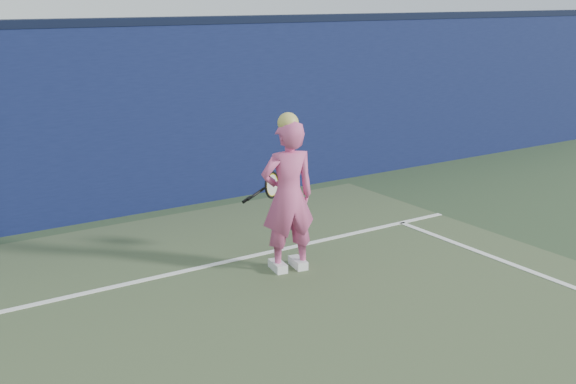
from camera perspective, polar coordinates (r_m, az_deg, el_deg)
player at (r=7.64m, az=0.00°, el=-0.31°), size 0.66×0.49×1.72m
racket at (r=8.08m, az=-1.42°, el=0.47°), size 0.58×0.20×0.31m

